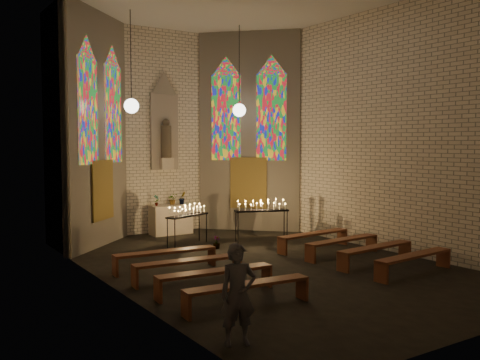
% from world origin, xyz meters
% --- Properties ---
extents(floor, '(12.00, 12.00, 0.00)m').
position_xyz_m(floor, '(0.00, 0.00, 0.00)').
color(floor, black).
rests_on(floor, ground).
extents(room, '(8.22, 12.43, 7.00)m').
position_xyz_m(room, '(-0.00, 3.37, 3.72)').
color(room, '#F0E1C8').
rests_on(room, ground).
extents(altar, '(1.40, 0.60, 1.00)m').
position_xyz_m(altar, '(0.00, 5.45, 0.50)').
color(altar, beige).
rests_on(altar, ground).
extents(flower_vase_left, '(0.23, 0.18, 0.38)m').
position_xyz_m(flower_vase_left, '(-0.52, 5.48, 1.19)').
color(flower_vase_left, '#4C723F').
rests_on(flower_vase_left, altar).
extents(flower_vase_center, '(0.40, 0.37, 0.38)m').
position_xyz_m(flower_vase_center, '(0.11, 5.54, 1.19)').
color(flower_vase_center, '#4C723F').
rests_on(flower_vase_center, altar).
extents(flower_vase_right, '(0.27, 0.23, 0.44)m').
position_xyz_m(flower_vase_right, '(0.44, 5.45, 1.22)').
color(flower_vase_right, '#4C723F').
rests_on(flower_vase_right, altar).
extents(aisle_flower_pot, '(0.24, 0.24, 0.37)m').
position_xyz_m(aisle_flower_pot, '(0.03, 2.44, 0.19)').
color(aisle_flower_pot, '#4C723F').
rests_on(aisle_flower_pot, ground).
extents(votive_stand_left, '(1.60, 0.93, 1.15)m').
position_xyz_m(votive_stand_left, '(-0.41, 3.43, 0.99)').
color(votive_stand_left, black).
rests_on(votive_stand_left, ground).
extents(votive_stand_right, '(1.74, 0.97, 1.25)m').
position_xyz_m(votive_stand_right, '(1.83, 2.70, 1.07)').
color(votive_stand_right, black).
rests_on(votive_stand_right, ground).
extents(pew_left_0, '(2.57, 0.57, 0.49)m').
position_xyz_m(pew_left_0, '(-2.37, 0.82, 0.40)').
color(pew_left_0, brown).
rests_on(pew_left_0, ground).
extents(pew_right_0, '(2.57, 0.57, 0.49)m').
position_xyz_m(pew_right_0, '(2.37, 0.82, 0.40)').
color(pew_right_0, brown).
rests_on(pew_right_0, ground).
extents(pew_left_1, '(2.57, 0.57, 0.49)m').
position_xyz_m(pew_left_1, '(-2.37, -0.38, 0.40)').
color(pew_left_1, brown).
rests_on(pew_left_1, ground).
extents(pew_right_1, '(2.57, 0.57, 0.49)m').
position_xyz_m(pew_right_1, '(2.37, -0.38, 0.40)').
color(pew_right_1, brown).
rests_on(pew_right_1, ground).
extents(pew_left_2, '(2.57, 0.57, 0.49)m').
position_xyz_m(pew_left_2, '(-2.37, -1.58, 0.40)').
color(pew_left_2, brown).
rests_on(pew_left_2, ground).
extents(pew_right_2, '(2.57, 0.57, 0.49)m').
position_xyz_m(pew_right_2, '(2.37, -1.58, 0.40)').
color(pew_right_2, brown).
rests_on(pew_right_2, ground).
extents(pew_left_3, '(2.57, 0.57, 0.49)m').
position_xyz_m(pew_left_3, '(-2.37, -2.78, 0.40)').
color(pew_left_3, brown).
rests_on(pew_left_3, ground).
extents(pew_right_3, '(2.57, 0.57, 0.49)m').
position_xyz_m(pew_right_3, '(2.37, -2.78, 0.40)').
color(pew_right_3, brown).
rests_on(pew_right_3, ground).
extents(visitor, '(0.66, 0.53, 1.58)m').
position_xyz_m(visitor, '(-3.50, -4.20, 0.79)').
color(visitor, '#44434C').
rests_on(visitor, ground).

